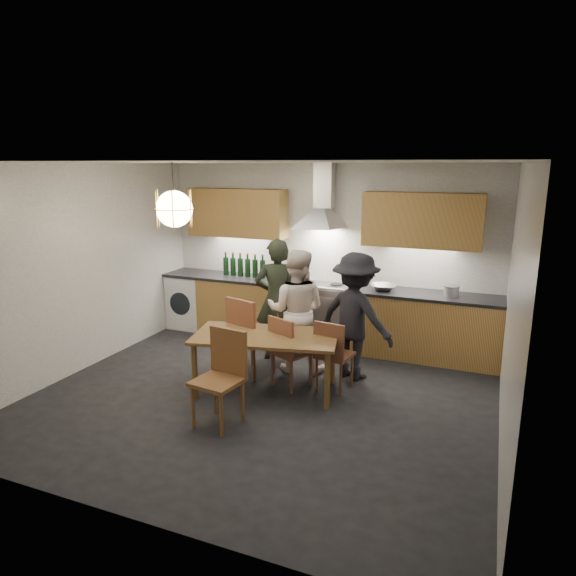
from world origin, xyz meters
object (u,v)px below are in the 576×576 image
at_px(person_mid, 296,311).
at_px(person_right, 355,316).
at_px(wine_bottles, 244,265).
at_px(dining_table, 266,341).
at_px(stock_pot, 451,291).
at_px(person_left, 277,300).
at_px(chair_front, 223,371).
at_px(chair_back_left, 247,332).
at_px(mixing_bowl, 383,287).

height_order(person_mid, person_right, person_mid).
relative_size(person_right, wine_bottles, 2.19).
relative_size(dining_table, stock_pot, 9.02).
xyz_separation_m(dining_table, person_left, (-0.30, 1.02, 0.21)).
relative_size(chair_front, person_mid, 0.62).
bearing_deg(person_left, stock_pot, 177.40).
bearing_deg(chair_back_left, mixing_bowl, -116.81).
relative_size(dining_table, chair_back_left, 1.75).
xyz_separation_m(person_left, stock_pot, (2.15, 0.74, 0.15)).
bearing_deg(chair_front, person_mid, 91.23).
xyz_separation_m(chair_front, mixing_bowl, (1.06, 2.58, 0.39)).
bearing_deg(chair_back_left, person_left, -81.47).
bearing_deg(person_mid, person_left, -46.42).
bearing_deg(wine_bottles, dining_table, -56.77).
distance_m(dining_table, chair_front, 0.83).
bearing_deg(chair_back_left, person_mid, -122.17).
bearing_deg(stock_pot, person_mid, -150.07).
height_order(chair_front, person_left, person_left).
relative_size(mixing_bowl, wine_bottles, 0.48).
bearing_deg(person_mid, mixing_bowl, -140.52).
height_order(chair_front, person_right, person_right).
bearing_deg(wine_bottles, chair_back_left, -61.95).
distance_m(person_right, stock_pot, 1.42).
distance_m(mixing_bowl, wine_bottles, 2.17).
bearing_deg(mixing_bowl, chair_front, -112.33).
bearing_deg(dining_table, person_left, 93.46).
bearing_deg(person_mid, wine_bottles, -50.30).
height_order(person_left, wine_bottles, person_left).
distance_m(chair_back_left, wine_bottles, 1.80).
bearing_deg(stock_pot, chair_back_left, -147.35).
height_order(person_left, person_right, person_left).
bearing_deg(mixing_bowl, person_right, -97.40).
height_order(person_left, mixing_bowl, person_left).
bearing_deg(wine_bottles, stock_pot, -1.49).
bearing_deg(person_right, wine_bottles, -8.29).
xyz_separation_m(chair_front, stock_pot, (1.96, 2.58, 0.41)).
relative_size(chair_front, person_left, 0.59).
bearing_deg(stock_pot, chair_front, -127.17).
bearing_deg(wine_bottles, chair_front, -67.46).
bearing_deg(person_right, dining_table, 62.34).
bearing_deg(chair_front, person_left, 104.05).
height_order(person_mid, wine_bottles, person_mid).
xyz_separation_m(chair_front, person_mid, (0.19, 1.56, 0.23)).
bearing_deg(person_left, mixing_bowl, -171.18).
distance_m(chair_front, person_mid, 1.59).
relative_size(dining_table, person_left, 1.08).
bearing_deg(chair_back_left, dining_table, 157.67).
bearing_deg(mixing_bowl, wine_bottles, 177.80).
xyz_separation_m(chair_back_left, person_mid, (0.48, 0.42, 0.21)).
bearing_deg(dining_table, mixing_bowl, 48.64).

